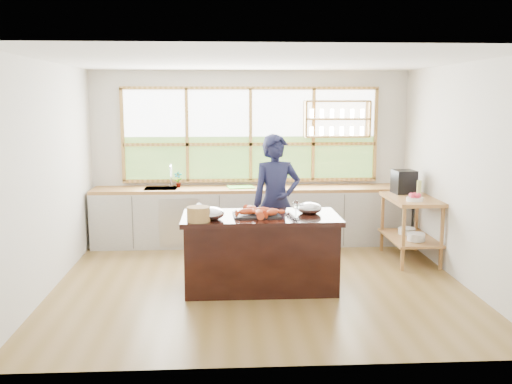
{
  "coord_description": "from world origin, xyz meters",
  "views": [
    {
      "loc": [
        -0.44,
        -6.8,
        2.27
      ],
      "look_at": [
        -0.03,
        0.15,
        1.12
      ],
      "focal_mm": 40.0,
      "sensor_mm": 36.0,
      "label": 1
    }
  ],
  "objects": [
    {
      "name": "right_shelf_unit",
      "position": [
        2.19,
        0.89,
        0.6
      ],
      "size": [
        0.62,
        1.1,
        0.9
      ],
      "color": "#9B5F35",
      "rests_on": "ground_plane"
    },
    {
      "name": "cook",
      "position": [
        0.26,
        0.6,
        0.9
      ],
      "size": [
        0.73,
        0.55,
        1.81
      ],
      "primitive_type": "imported",
      "rotation": [
        0.0,
        0.0,
        0.19
      ],
      "color": "#171938",
      "rests_on": "ground_plane"
    },
    {
      "name": "room_shell",
      "position": [
        0.02,
        0.51,
        1.75
      ],
      "size": [
        5.02,
        4.52,
        2.71
      ],
      "color": "beige",
      "rests_on": "ground_plane"
    },
    {
      "name": "mixing_bowl_right",
      "position": [
        0.59,
        -0.12,
        0.96
      ],
      "size": [
        0.3,
        0.3,
        0.14
      ],
      "primitive_type": "ellipsoid",
      "color": "#AFB1B5",
      "rests_on": "island"
    },
    {
      "name": "wicker_basket",
      "position": [
        -0.72,
        -0.5,
        0.98
      ],
      "size": [
        0.26,
        0.26,
        0.17
      ],
      "primitive_type": "cylinder",
      "color": "#A17741",
      "rests_on": "island"
    },
    {
      "name": "slate_board",
      "position": [
        -0.05,
        -0.23,
        0.91
      ],
      "size": [
        0.57,
        0.42,
        0.02
      ],
      "primitive_type": "cube",
      "rotation": [
        0.0,
        0.0,
        0.04
      ],
      "color": "black",
      "rests_on": "island"
    },
    {
      "name": "parchment_roll",
      "position": [
        -0.75,
        0.08,
        0.94
      ],
      "size": [
        0.09,
        0.3,
        0.08
      ],
      "primitive_type": "cylinder",
      "rotation": [
        1.57,
        0.0,
        -0.02
      ],
      "color": "white",
      "rests_on": "island"
    },
    {
      "name": "wine_bottle",
      "position": [
        2.24,
        0.76,
        1.03
      ],
      "size": [
        0.08,
        0.08,
        0.26
      ],
      "primitive_type": "cylinder",
      "rotation": [
        0.0,
        0.0,
        -0.33
      ],
      "color": "#B4C560",
      "rests_on": "right_shelf_unit"
    },
    {
      "name": "ground_plane",
      "position": [
        0.0,
        0.0,
        0.0
      ],
      "size": [
        5.0,
        5.0,
        0.0
      ],
      "primitive_type": "plane",
      "color": "brown"
    },
    {
      "name": "island",
      "position": [
        0.0,
        -0.2,
        0.45
      ],
      "size": [
        1.85,
        0.9,
        0.9
      ],
      "color": "black",
      "rests_on": "ground_plane"
    },
    {
      "name": "back_counter",
      "position": [
        -0.02,
        1.94,
        0.45
      ],
      "size": [
        4.9,
        0.63,
        0.9
      ],
      "color": "#BAB7B0",
      "rests_on": "ground_plane"
    },
    {
      "name": "fruit_bowl",
      "position": [
        2.14,
        0.63,
        0.95
      ],
      "size": [
        0.23,
        0.23,
        0.11
      ],
      "color": "silver",
      "rests_on": "right_shelf_unit"
    },
    {
      "name": "mixing_bowl_left",
      "position": [
        -0.59,
        -0.39,
        0.97
      ],
      "size": [
        0.32,
        0.32,
        0.15
      ],
      "primitive_type": "ellipsoid",
      "color": "#AFB1B5",
      "rests_on": "island"
    },
    {
      "name": "espresso_machine",
      "position": [
        2.19,
        1.27,
        1.07
      ],
      "size": [
        0.32,
        0.34,
        0.34
      ],
      "primitive_type": "cube",
      "rotation": [
        0.0,
        0.0,
        0.08
      ],
      "color": "black",
      "rests_on": "right_shelf_unit"
    },
    {
      "name": "lobster_pile",
      "position": [
        -0.03,
        -0.26,
        0.96
      ],
      "size": [
        0.52,
        0.48,
        0.08
      ],
      "color": "#E24123",
      "rests_on": "slate_board"
    },
    {
      "name": "wine_glass",
      "position": [
        0.39,
        -0.46,
        1.06
      ],
      "size": [
        0.08,
        0.08,
        0.22
      ],
      "color": "white",
      "rests_on": "island"
    },
    {
      "name": "potted_plant",
      "position": [
        -1.14,
        2.0,
        1.02
      ],
      "size": [
        0.13,
        0.09,
        0.25
      ],
      "primitive_type": "imported",
      "rotation": [
        0.0,
        0.0,
        -0.01
      ],
      "color": "slate",
      "rests_on": "back_counter"
    },
    {
      "name": "cutting_board",
      "position": [
        -0.17,
        1.94,
        0.91
      ],
      "size": [
        0.44,
        0.36,
        0.01
      ],
      "primitive_type": "cube",
      "rotation": [
        0.0,
        0.0,
        0.17
      ],
      "color": "#59C038",
      "rests_on": "back_counter"
    }
  ]
}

